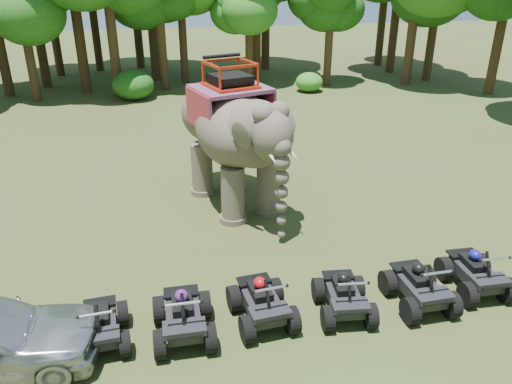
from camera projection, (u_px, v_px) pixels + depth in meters
ground at (266, 278)px, 12.79m from camera, size 110.00×110.00×0.00m
elephant at (233, 135)px, 15.86m from camera, size 3.99×6.14×4.76m
atv_0 at (100, 320)px, 10.40m from camera, size 1.24×1.64×1.17m
atv_1 at (183, 311)px, 10.58m from camera, size 1.32×1.78×1.30m
atv_2 at (262, 297)px, 11.04m from camera, size 1.39×1.82×1.27m
atv_3 at (344, 291)px, 11.29m from camera, size 1.38×1.76×1.21m
atv_4 at (420, 281)px, 11.56m from camera, size 1.27×1.73×1.28m
atv_5 at (477, 268)px, 12.10m from camera, size 1.31×1.76×1.26m
tree_0 at (182, 29)px, 32.25m from camera, size 4.87×4.87×6.96m
tree_1 at (257, 10)px, 32.80m from camera, size 6.33×6.33×9.04m
tree_2 at (330, 30)px, 31.51m from camera, size 4.86×4.86×6.95m
tree_3 at (415, 8)px, 31.24m from camera, size 6.70×6.70×9.57m
tree_4 at (503, 16)px, 28.83m from camera, size 6.39×6.39×9.13m
tree_26 at (27, 39)px, 27.78m from camera, size 4.86×4.86×6.94m
tree_27 at (110, 18)px, 28.47m from camera, size 6.28×6.28×8.97m
tree_28 at (92, 9)px, 35.66m from camera, size 6.10×6.10×8.71m
tree_30 at (150, 0)px, 32.22m from camera, size 7.27×7.27×10.39m
tree_34 at (397, 1)px, 34.92m from camera, size 6.85×6.85×9.78m
tree_35 at (435, 14)px, 32.58m from camera, size 6.06×6.06×8.65m
tree_36 at (51, 10)px, 33.96m from camera, size 6.18×6.18×8.82m
tree_37 at (34, 10)px, 30.60m from camera, size 6.57×6.57×9.38m
tree_38 at (249, 30)px, 31.48m from camera, size 4.91×4.91×7.01m
tree_39 at (75, 3)px, 28.99m from camera, size 7.34×7.34×10.48m
tree_40 at (160, 24)px, 30.25m from camera, size 5.57×5.57×7.95m
tree_42 at (384, 1)px, 37.50m from camera, size 6.61×6.61×9.44m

